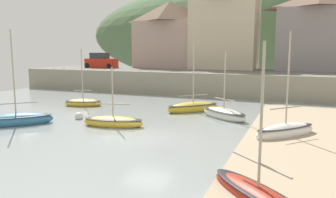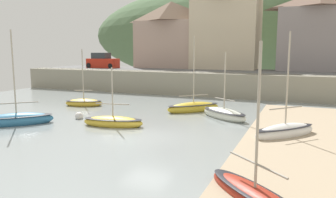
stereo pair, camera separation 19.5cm
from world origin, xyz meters
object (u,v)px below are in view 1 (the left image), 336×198
fishing_boat_green (83,103)px  sailboat_blue_trim (113,122)px  sailboat_tall_mast (258,195)px  parked_car_near_slipway (101,62)px  waterfront_building_right (316,31)px  rowboat_small_beached (224,114)px  church_with_spire (319,2)px  dinghy_open_wooden (193,107)px  sailboat_far_left (285,131)px  waterfront_building_left (170,34)px  mooring_buoy (79,116)px  sailboat_nearest_shore (16,120)px  waterfront_building_centre (225,25)px

fishing_boat_green → sailboat_blue_trim: bearing=-59.8°
sailboat_tall_mast → parked_car_near_slipway: bearing=173.6°
waterfront_building_right → rowboat_small_beached: (-6.14, -18.70, -6.57)m
fishing_boat_green → sailboat_tall_mast: bearing=-57.4°
church_with_spire → dinghy_open_wooden: 25.14m
sailboat_far_left → sailboat_tall_mast: sailboat_far_left is taller
waterfront_building_left → church_with_spire: church_with_spire is taller
dinghy_open_wooden → parked_car_near_slipway: size_ratio=1.45×
sailboat_tall_mast → mooring_buoy: (-13.11, 8.40, -0.07)m
sailboat_tall_mast → rowboat_small_beached: (-3.84, 12.44, 0.05)m
parked_car_near_slipway → waterfront_building_right: bearing=11.0°
waterfront_building_right → church_with_spire: (0.27, 4.00, 3.65)m
sailboat_tall_mast → sailboat_nearest_shore: size_ratio=0.83×
waterfront_building_centre → dinghy_open_wooden: size_ratio=1.76×
dinghy_open_wooden → sailboat_far_left: bearing=-83.2°
sailboat_tall_mast → sailboat_far_left: bearing=129.8°
sailboat_nearest_shore → parked_car_near_slipway: size_ratio=1.51×
waterfront_building_left → waterfront_building_right: size_ratio=1.00×
mooring_buoy → dinghy_open_wooden: bearing=41.2°
mooring_buoy → waterfront_building_left: bearing=95.7°
sailboat_blue_trim → sailboat_far_left: bearing=-3.3°
fishing_boat_green → sailboat_nearest_shore: 7.66m
waterfront_building_left → sailboat_blue_trim: waterfront_building_left is taller
sailboat_far_left → sailboat_blue_trim: (-10.17, -1.23, -0.07)m
mooring_buoy → sailboat_blue_trim: bearing=-16.4°
sailboat_tall_mast → dinghy_open_wooden: (-6.62, 14.09, 0.07)m
waterfront_building_right → sailboat_blue_trim: waterfront_building_right is taller
waterfront_building_left → sailboat_blue_trim: size_ratio=2.18×
fishing_boat_green → sailboat_blue_trim: fishing_boat_green is taller
waterfront_building_left → sailboat_far_left: bearing=-55.0°
waterfront_building_left → sailboat_nearest_shore: 26.56m
waterfront_building_centre → rowboat_small_beached: 20.55m
dinghy_open_wooden → mooring_buoy: 8.62m
waterfront_building_left → fishing_boat_green: bearing=-92.4°
sailboat_tall_mast → dinghy_open_wooden: bearing=157.7°
dinghy_open_wooden → parked_car_near_slipway: 20.97m
sailboat_nearest_shore → rowboat_small_beached: size_ratio=1.30×
sailboat_nearest_shore → dinghy_open_wooden: sailboat_nearest_shore is taller
dinghy_open_wooden → rowboat_small_beached: size_ratio=1.25×
church_with_spire → mooring_buoy: bearing=-120.4°
rowboat_small_beached → sailboat_blue_trim: (-5.92, -5.02, -0.03)m
fishing_boat_green → sailboat_far_left: 17.11m
sailboat_nearest_shore → mooring_buoy: 3.96m
sailboat_blue_trim → waterfront_building_left: bearing=93.1°
fishing_boat_green → parked_car_near_slipway: size_ratio=1.21×
waterfront_building_left → waterfront_building_centre: bearing=0.0°
sailboat_far_left → dinghy_open_wooden: dinghy_open_wooden is taller
church_with_spire → rowboat_small_beached: 25.71m
rowboat_small_beached → parked_car_near_slipway: rowboat_small_beached is taller
rowboat_small_beached → sailboat_blue_trim: rowboat_small_beached is taller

